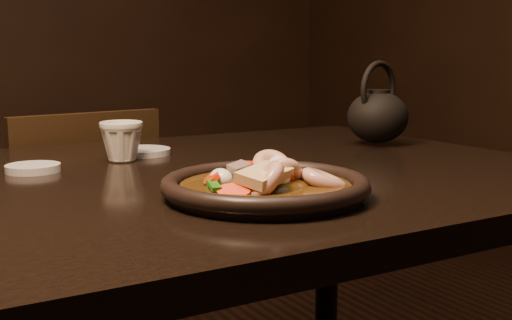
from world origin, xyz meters
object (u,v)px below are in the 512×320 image
table (98,231)px  plate (265,187)px  chair (74,256)px  teapot (378,114)px  tea_cup (122,140)px

table → plate: 0.29m
chair → teapot: (0.53, -0.52, 0.38)m
table → teapot: teapot is taller
plate → tea_cup: (-0.07, 0.39, 0.02)m
table → tea_cup: tea_cup is taller
chair → table: bearing=71.0°
table → chair: 0.67m
tea_cup → teapot: teapot is taller
table → plate: plate is taller
plate → teapot: teapot is taller
tea_cup → plate: bearing=-79.9°
teapot → tea_cup: bearing=158.3°
tea_cup → chair: bearing=87.9°
chair → tea_cup: 0.57m
table → chair: chair is taller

